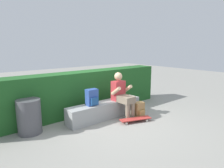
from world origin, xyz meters
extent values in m
plane|color=gray|center=(0.00, 0.00, 0.00)|extent=(24.00, 24.00, 0.00)
cube|color=#9A9B9B|center=(0.00, 0.35, 0.21)|extent=(2.13, 0.40, 0.43)
cube|color=#B73338|center=(0.39, 0.29, 0.69)|extent=(0.34, 0.22, 0.52)
sphere|color=#D8AD84|center=(0.39, 0.29, 1.07)|extent=(0.21, 0.21, 0.21)
cube|color=gray|center=(0.39, -0.02, 0.51)|extent=(0.32, 0.40, 0.17)
cylinder|color=gray|center=(0.30, -0.17, 0.21)|extent=(0.11, 0.11, 0.43)
cylinder|color=gray|center=(0.48, -0.17, 0.21)|extent=(0.11, 0.11, 0.43)
cylinder|color=#D8AD84|center=(0.19, 0.15, 0.73)|extent=(0.09, 0.33, 0.27)
cylinder|color=#D8AD84|center=(0.59, 0.15, 0.73)|extent=(0.09, 0.33, 0.27)
cube|color=#BC3833|center=(0.40, -0.36, 0.08)|extent=(0.82, 0.45, 0.02)
cylinder|color=silver|center=(0.69, -0.39, 0.03)|extent=(0.06, 0.05, 0.05)
cylinder|color=silver|center=(0.64, -0.53, 0.03)|extent=(0.06, 0.05, 0.05)
cylinder|color=silver|center=(0.16, -0.20, 0.03)|extent=(0.06, 0.05, 0.05)
cylinder|color=silver|center=(0.11, -0.34, 0.03)|extent=(0.06, 0.05, 0.05)
cube|color=#2D4C99|center=(-0.41, 0.35, 0.63)|extent=(0.28, 0.18, 0.40)
cube|color=navy|center=(-0.41, 0.23, 0.55)|extent=(0.20, 0.05, 0.18)
cube|color=#A37A47|center=(0.72, -0.17, 0.20)|extent=(0.28, 0.18, 0.40)
cube|color=#B28A4B|center=(0.72, -0.28, 0.12)|extent=(0.20, 0.05, 0.18)
cube|color=#1E5421|center=(-0.28, 1.12, 0.58)|extent=(5.38, 0.57, 1.16)
cylinder|color=#4C4C51|center=(-1.82, 0.65, 0.37)|extent=(0.50, 0.50, 0.75)
camera|label=1|loc=(-2.98, -3.56, 1.86)|focal=31.57mm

